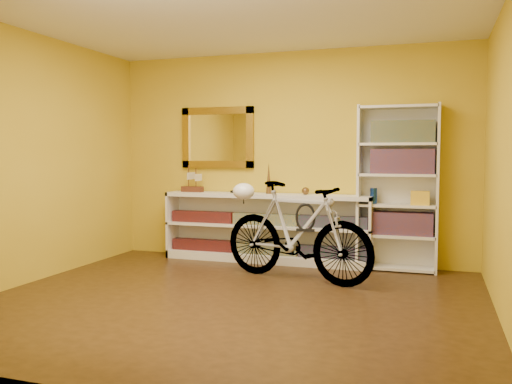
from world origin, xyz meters
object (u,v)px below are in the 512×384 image
(helmet, at_px, (244,191))
(bookcase, at_px, (397,188))
(console_unit, at_px, (266,228))
(bicycle, at_px, (297,231))

(helmet, bearing_deg, bookcase, 23.03)
(console_unit, xyz_separation_m, bicycle, (0.60, -0.84, 0.10))
(bicycle, xyz_separation_m, helmet, (-0.66, 0.18, 0.40))
(console_unit, distance_m, bicycle, 1.04)
(bicycle, bearing_deg, bookcase, -32.78)
(bookcase, height_order, helmet, bookcase)
(console_unit, height_order, bicycle, bicycle)
(console_unit, bearing_deg, bookcase, 0.91)
(console_unit, xyz_separation_m, bookcase, (1.57, 0.03, 0.52))
(bookcase, distance_m, bicycle, 1.37)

